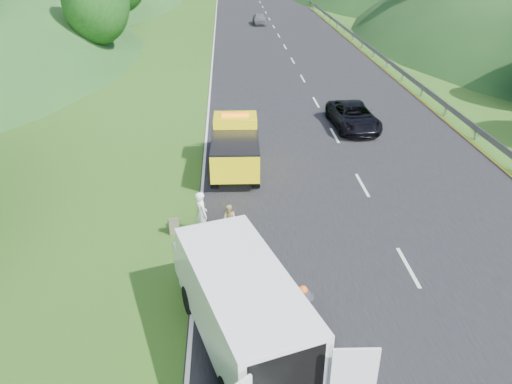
{
  "coord_description": "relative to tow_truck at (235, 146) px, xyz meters",
  "views": [
    {
      "loc": [
        -2.74,
        -14.96,
        9.63
      ],
      "look_at": [
        -1.78,
        1.15,
        1.3
      ],
      "focal_mm": 35.0,
      "sensor_mm": 36.0,
      "label": 1
    }
  ],
  "objects": [
    {
      "name": "worker",
      "position": [
        1.46,
        -11.07,
        -1.15
      ],
      "size": [
        1.18,
        0.86,
        1.65
      ],
      "primitive_type": "imported",
      "rotation": [
        0.0,
        0.0,
        0.25
      ],
      "color": "black",
      "rests_on": "ground"
    },
    {
      "name": "tow_truck",
      "position": [
        0.0,
        0.0,
        0.0
      ],
      "size": [
        2.22,
        5.51,
        2.34
      ],
      "rotation": [
        0.0,
        0.0,
        -0.03
      ],
      "color": "black",
      "rests_on": "ground"
    },
    {
      "name": "suitcase",
      "position": [
        -2.37,
        -5.49,
        -0.85
      ],
      "size": [
        0.41,
        0.3,
        0.59
      ],
      "primitive_type": "cube",
      "rotation": [
        0.0,
        0.0,
        0.31
      ],
      "color": "#50513D",
      "rests_on": "ground"
    },
    {
      "name": "woman",
      "position": [
        -1.34,
        -5.69,
        -1.15
      ],
      "size": [
        0.69,
        0.76,
        1.72
      ],
      "primitive_type": "imported",
      "rotation": [
        0.0,
        0.0,
        2.02
      ],
      "color": "white",
      "rests_on": "ground"
    },
    {
      "name": "passing_suv",
      "position": [
        6.66,
        5.1,
        -1.15
      ],
      "size": [
        2.44,
        4.89,
        1.33
      ],
      "primitive_type": "imported",
      "rotation": [
        0.0,
        0.0,
        0.05
      ],
      "color": "black",
      "rests_on": "ground"
    },
    {
      "name": "white_van",
      "position": [
        -0.13,
        -11.06,
        0.17
      ],
      "size": [
        4.69,
        7.11,
        2.34
      ],
      "rotation": [
        0.0,
        0.0,
        0.31
      ],
      "color": "black",
      "rests_on": "ground"
    },
    {
      "name": "spare_tire",
      "position": [
        1.78,
        -11.47,
        -1.15
      ],
      "size": [
        0.58,
        0.58,
        0.2
      ],
      "primitive_type": "cylinder",
      "color": "black",
      "rests_on": "ground"
    },
    {
      "name": "child",
      "position": [
        -0.34,
        -5.57,
        -1.15
      ],
      "size": [
        0.64,
        0.57,
        1.09
      ],
      "primitive_type": "imported",
      "rotation": [
        0.0,
        0.0,
        -0.35
      ],
      "color": "tan",
      "rests_on": "ground"
    },
    {
      "name": "guardrail",
      "position": [
        12.71,
        46.42,
        -1.15
      ],
      "size": [
        0.06,
        140.0,
        1.52
      ],
      "primitive_type": "cube",
      "color": "gray",
      "rests_on": "ground"
    },
    {
      "name": "tree_line_left",
      "position": [
        -16.59,
        53.92,
        -1.15
      ],
      "size": [
        14.0,
        140.0,
        14.0
      ],
      "primitive_type": null,
      "color": "#204F17",
      "rests_on": "ground"
    },
    {
      "name": "road_surface",
      "position": [
        5.41,
        33.92,
        -1.14
      ],
      "size": [
        14.0,
        200.0,
        0.02
      ],
      "primitive_type": "cube",
      "color": "black",
      "rests_on": "ground"
    },
    {
      "name": "dist_car_a",
      "position": [
        3.85,
        41.61,
        -1.15
      ],
      "size": [
        1.5,
        3.74,
        1.27
      ],
      "primitive_type": "imported",
      "color": "#4D4D52",
      "rests_on": "ground"
    },
    {
      "name": "ground",
      "position": [
        2.41,
        -6.08,
        -1.15
      ],
      "size": [
        320.0,
        320.0,
        0.0
      ],
      "primitive_type": "plane",
      "color": "#38661E",
      "rests_on": "ground"
    },
    {
      "name": "tree_line_right",
      "position": [
        25.41,
        53.92,
        -1.15
      ],
      "size": [
        14.0,
        140.0,
        14.0
      ],
      "primitive_type": null,
      "color": "#204F17",
      "rests_on": "ground"
    }
  ]
}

